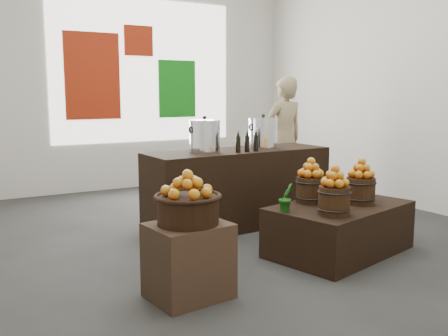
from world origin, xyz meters
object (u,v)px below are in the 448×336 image
crate (189,261)px  counter (238,188)px  stock_pot_left (205,137)px  stock_pot_center (263,134)px  wicker_basket (188,210)px  display_table (339,229)px  shopper (284,139)px

crate → counter: (1.49, 1.69, 0.17)m
stock_pot_left → counter: bearing=2.3°
crate → stock_pot_center: 2.65m
crate → wicker_basket: size_ratio=1.25×
display_table → stock_pot_center: stock_pot_center is taller
stock_pot_center → shopper: 1.46m
display_table → crate: bearing=174.2°
crate → wicker_basket: wicker_basket is taller
counter → stock_pot_left: 0.80m
shopper → stock_pot_center: bearing=40.3°
display_table → stock_pot_center: bearing=75.5°
stock_pot_left → shopper: shopper is taller
display_table → counter: (-0.35, 1.42, 0.22)m
wicker_basket → stock_pot_left: size_ratio=1.36×
crate → stock_pot_center: bearing=42.6°
crate → shopper: (2.91, 2.69, 0.63)m
crate → display_table: 1.86m
crate → counter: 2.26m
wicker_basket → shopper: shopper is taller
shopper → crate: bearing=39.9°
crate → wicker_basket: 0.41m
counter → shopper: 1.80m
stock_pot_left → shopper: 2.16m
counter → stock_pot_center: stock_pot_center is taller
crate → counter: bearing=48.6°
crate → stock_pot_left: stock_pot_left is taller
crate → stock_pot_left: 2.12m
stock_pot_center → shopper: bearing=43.2°
display_table → shopper: size_ratio=0.78×
wicker_basket → counter: 2.26m
stock_pot_left → shopper: size_ratio=0.19×
wicker_basket → counter: counter is taller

